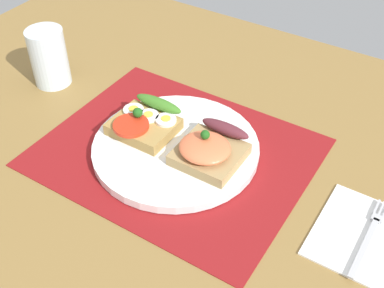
% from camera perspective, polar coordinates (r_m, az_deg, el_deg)
% --- Properties ---
extents(ground_plane, '(1.20, 0.90, 0.03)m').
position_cam_1_polar(ground_plane, '(0.79, -1.84, -1.86)').
color(ground_plane, olive).
extents(placemat, '(0.41, 0.33, 0.00)m').
position_cam_1_polar(placemat, '(0.78, -1.87, -0.92)').
color(placemat, maroon).
rests_on(placemat, ground_plane).
extents(plate, '(0.26, 0.26, 0.01)m').
position_cam_1_polar(plate, '(0.77, -1.88, -0.45)').
color(plate, white).
rests_on(plate, placemat).
extents(sandwich_egg_tomato, '(0.10, 0.10, 0.04)m').
position_cam_1_polar(sandwich_egg_tomato, '(0.79, -5.48, 2.48)').
color(sandwich_egg_tomato, '#A58143').
rests_on(sandwich_egg_tomato, plate).
extents(sandwich_salmon, '(0.09, 0.11, 0.05)m').
position_cam_1_polar(sandwich_salmon, '(0.73, 1.95, -0.64)').
color(sandwich_salmon, '#A48653').
rests_on(sandwich_salmon, plate).
extents(napkin, '(0.14, 0.14, 0.01)m').
position_cam_1_polar(napkin, '(0.70, 19.70, -10.13)').
color(napkin, white).
rests_on(napkin, ground_plane).
extents(fork, '(0.02, 0.14, 0.00)m').
position_cam_1_polar(fork, '(0.70, 19.76, -9.78)').
color(fork, '#B7B7BC').
rests_on(fork, napkin).
extents(drinking_glass, '(0.07, 0.07, 0.11)m').
position_cam_1_polar(drinking_glass, '(0.94, -16.14, 9.57)').
color(drinking_glass, silver).
rests_on(drinking_glass, ground_plane).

